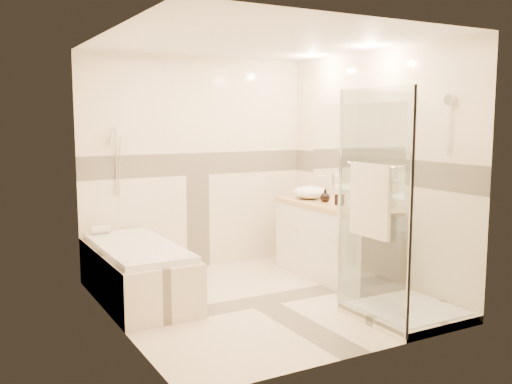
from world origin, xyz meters
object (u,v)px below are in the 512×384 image
vanity (334,241)px  amenity_bottle_a (340,197)px  vessel_sink_near (310,192)px  vessel_sink_far (365,203)px  bathtub (137,269)px  shower_enclosure (394,262)px  amenity_bottle_b (325,196)px

vanity → amenity_bottle_a: amenity_bottle_a is taller
vessel_sink_near → vessel_sink_far: size_ratio=1.05×
bathtub → vessel_sink_near: size_ratio=4.36×
shower_enclosure → amenity_bottle_a: 1.27m
amenity_bottle_b → amenity_bottle_a: bearing=-90.0°
vessel_sink_far → amenity_bottle_b: (0.00, 0.69, -0.00)m
vessel_sink_far → amenity_bottle_a: 0.43m
shower_enclosure → amenity_bottle_a: shower_enclosure is taller
amenity_bottle_a → bathtub: bearing=167.8°
vessel_sink_far → amenity_bottle_b: vessel_sink_far is taller
bathtub → vanity: bearing=-9.2°
amenity_bottle_b → vessel_sink_far: bearing=-90.0°
shower_enclosure → vessel_sink_far: 0.89m
shower_enclosure → amenity_bottle_a: (0.27, 1.16, 0.43)m
amenity_bottle_a → amenity_bottle_b: amenity_bottle_a is taller
vessel_sink_near → vessel_sink_far: 1.00m
vanity → shower_enclosure: 1.31m
bathtub → vessel_sink_near: 2.22m
shower_enclosure → amenity_bottle_b: shower_enclosure is taller
amenity_bottle_b → vanity: bearing=-82.7°
amenity_bottle_a → shower_enclosure: bearing=-103.2°
vessel_sink_near → amenity_bottle_b: (0.00, -0.31, -0.01)m
vanity → amenity_bottle_a: 0.52m
bathtub → vessel_sink_far: vessel_sink_far is taller
vessel_sink_near → amenity_bottle_b: vessel_sink_near is taller
shower_enclosure → bathtub: bearing=138.9°
vessel_sink_near → vanity: bearing=-87.5°
vanity → amenity_bottle_a: bearing=-100.2°
vessel_sink_far → amenity_bottle_b: 0.69m
bathtub → vessel_sink_far: (2.13, -0.89, 0.62)m
vessel_sink_near → vessel_sink_far: bearing=-90.0°
vanity → vessel_sink_far: vessel_sink_far is taller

